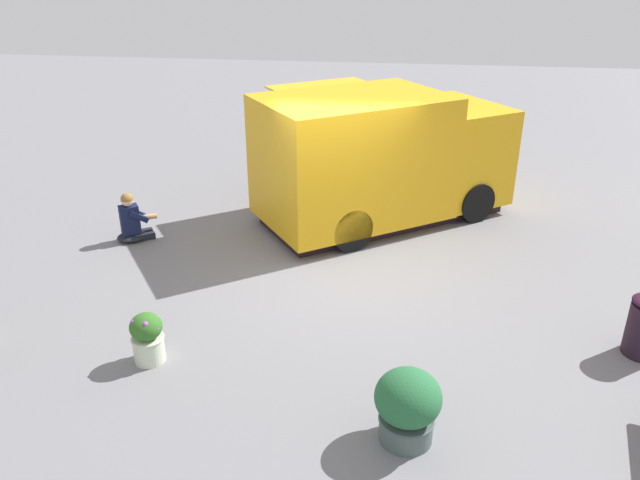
# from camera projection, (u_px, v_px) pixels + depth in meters

# --- Properties ---
(ground_plane) EXTENTS (40.00, 40.00, 0.00)m
(ground_plane) POSITION_uv_depth(u_px,v_px,m) (341.00, 263.00, 10.22)
(ground_plane) COLOR slate
(food_truck) EXTENTS (4.39, 4.98, 2.39)m
(food_truck) POSITION_uv_depth(u_px,v_px,m) (381.00, 160.00, 11.47)
(food_truck) COLOR gold
(food_truck) RESTS_ON ground_plane
(person_customer) EXTENTS (0.67, 0.76, 0.88)m
(person_customer) POSITION_uv_depth(u_px,v_px,m) (132.00, 222.00, 10.92)
(person_customer) COLOR black
(person_customer) RESTS_ON ground_plane
(planter_flowering_near) EXTENTS (0.70, 0.70, 0.83)m
(planter_flowering_near) POSITION_uv_depth(u_px,v_px,m) (408.00, 405.00, 6.38)
(planter_flowering_near) COLOR #465752
(planter_flowering_near) RESTS_ON ground_plane
(planter_flowering_far) EXTENTS (0.41, 0.41, 0.67)m
(planter_flowering_far) POSITION_uv_depth(u_px,v_px,m) (147.00, 337.00, 7.67)
(planter_flowering_far) COLOR beige
(planter_flowering_far) RESTS_ON ground_plane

